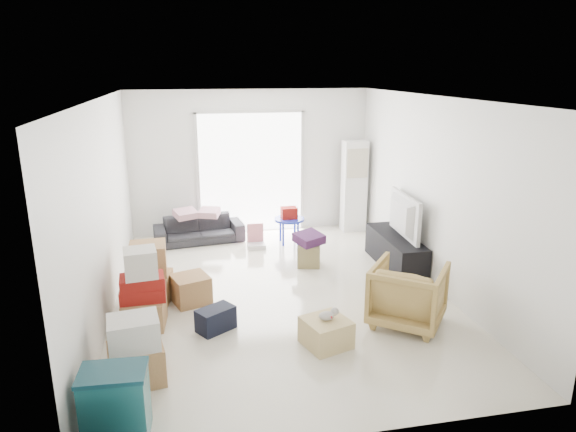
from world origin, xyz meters
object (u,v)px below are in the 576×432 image
Objects in this scene: tv_console at (396,251)px; ottoman at (309,255)px; ac_tower at (354,186)px; wood_crate at (326,332)px; storage_bins at (116,403)px; sofa at (199,225)px; television at (397,231)px; armchair at (408,291)px; kids_table at (289,218)px.

ottoman is (-1.35, 0.32, -0.08)m from tv_console.
ac_tower reaches higher than wood_crate.
sofa is at bearing 80.40° from storage_bins.
television is at bearing -38.47° from sofa.
ac_tower is 4.92× the size of ottoman.
ac_tower is 3.90m from armchair.
wood_crate is (1.30, -3.99, -0.15)m from sofa.
kids_table is at bearing 47.25° from television.
sofa is at bearing 137.73° from ottoman.
ac_tower is 3.66× the size of wood_crate.
wood_crate is at bearing -112.15° from ac_tower.
tv_console reaches higher than ottoman.
television is at bearing 39.79° from storage_bins.
television reaches higher than tv_console.
kids_table is (-0.09, 1.14, 0.30)m from ottoman.
sofa reaches higher than tv_console.
tv_console is 3.56m from sofa.
storage_bins is at bearing -117.60° from kids_table.
ac_tower is 2.62× the size of kids_table.
ottoman is at bearing -33.37° from armchair.
television is 5.08m from storage_bins.
ac_tower is 2.02m from television.
sofa is at bearing -18.91° from armchair.
wood_crate is (-1.69, -4.14, -0.72)m from ac_tower.
wood_crate is (-1.74, -2.14, -0.43)m from television.
television is 3.26× the size of ottoman.
armchair is (-0.61, -1.83, 0.17)m from tv_console.
sofa is 2.38× the size of kids_table.
armchair reaches higher than wood_crate.
sofa is (-3.04, 1.85, -0.28)m from television.
kids_table is at bearing -20.85° from sofa.
ac_tower is 2.73× the size of storage_bins.
ottoman is 0.74× the size of wood_crate.
armchair is 1.80× the size of wood_crate.
wood_crate is (-0.30, -3.60, -0.32)m from kids_table.
sofa is at bearing 166.23° from kids_table.
wood_crate is at bearing -79.03° from sofa.
ottoman is (-1.30, -1.69, -0.70)m from ac_tower.
ac_tower reaches higher than storage_bins.
wood_crate is (-0.39, -2.46, -0.02)m from ottoman.
storage_bins is (-3.90, -3.25, 0.06)m from tv_console.
tv_console reaches higher than wood_crate.
tv_console is 2.06m from kids_table.
television is (0.05, -2.00, -0.29)m from ac_tower.
wood_crate is (2.16, 1.11, -0.16)m from storage_bins.
television reaches higher than wood_crate.
ottoman is (-1.35, 0.32, -0.41)m from television.
storage_bins is 4.39m from ottoman.
tv_console is 3.22× the size of wood_crate.
tv_console is 2.30× the size of kids_table.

